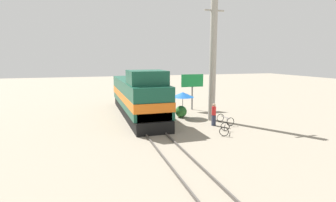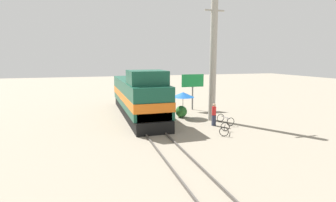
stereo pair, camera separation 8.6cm
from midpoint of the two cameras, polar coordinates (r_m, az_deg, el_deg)
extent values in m
plane|color=gray|center=(22.62, -5.02, -4.71)|extent=(120.00, 120.00, 0.00)
cube|color=#4C4742|center=(22.47, -6.82, -4.64)|extent=(0.08, 34.99, 0.15)
cube|color=#4C4742|center=(22.75, -3.25, -4.41)|extent=(0.08, 34.99, 0.15)
cube|color=black|center=(25.52, -6.50, -2.05)|extent=(2.82, 14.23, 0.94)
cube|color=#144C38|center=(25.24, -6.57, 1.74)|extent=(3.07, 13.66, 2.46)
cube|color=orange|center=(25.27, -6.56, 1.19)|extent=(3.11, 13.80, 0.70)
cube|color=orange|center=(19.69, -3.46, -1.98)|extent=(2.61, 1.99, 1.35)
cube|color=#144C38|center=(20.89, -4.53, 5.13)|extent=(2.88, 3.13, 1.11)
cylinder|color=#9E998E|center=(23.18, 9.90, 8.90)|extent=(0.60, 0.60, 10.71)
cube|color=#9E998E|center=(23.52, 10.19, 18.85)|extent=(1.80, 0.12, 0.12)
cylinder|color=#4C4C4C|center=(24.37, 3.36, -0.96)|extent=(0.05, 0.05, 2.26)
cone|color=#1959B2|center=(24.22, 3.38, 1.40)|extent=(2.09, 2.09, 0.47)
cube|color=#595959|center=(28.19, 5.43, 0.61)|extent=(0.12, 0.12, 2.45)
cube|color=#198C3F|center=(27.97, 5.49, 4.44)|extent=(2.48, 0.08, 1.34)
sphere|color=#2D722D|center=(24.50, 3.01, -2.30)|extent=(1.08, 1.08, 1.08)
cube|color=#2D3347|center=(21.81, 10.04, -4.16)|extent=(0.30, 0.20, 0.88)
cylinder|color=red|center=(21.64, 10.10, -2.13)|extent=(0.34, 0.34, 0.70)
sphere|color=tan|center=(21.56, 10.14, -0.88)|extent=(0.26, 0.26, 0.26)
torus|color=black|center=(21.95, 13.57, -4.43)|extent=(0.70, 0.08, 0.70)
torus|color=black|center=(23.22, 11.48, -3.61)|extent=(0.70, 0.08, 0.70)
cube|color=slate|center=(22.54, 12.51, -3.51)|extent=(0.11, 1.32, 0.04)
cylinder|color=slate|center=(22.33, 12.87, -3.85)|extent=(0.04, 0.04, 0.29)
torus|color=black|center=(19.03, 12.21, -6.55)|extent=(0.59, 0.40, 0.66)
torus|color=black|center=(20.42, 12.46, -5.47)|extent=(0.59, 0.40, 0.66)
cube|color=black|center=(19.67, 12.36, -5.46)|extent=(0.69, 1.05, 0.04)
cylinder|color=black|center=(19.45, 12.30, -5.86)|extent=(0.04, 0.04, 0.28)
camera|label=1|loc=(0.04, -89.87, 0.02)|focal=28.00mm
camera|label=2|loc=(0.04, 90.13, -0.02)|focal=28.00mm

